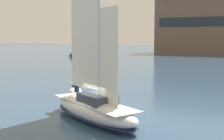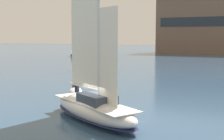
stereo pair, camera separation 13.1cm
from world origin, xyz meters
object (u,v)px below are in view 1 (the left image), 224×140
object	(u,v)px
sailboat_moored_near_marina	(73,54)
sailboat_moored_mid_channel	(81,68)
motor_tender	(75,91)
sailboat_main	(94,106)

from	to	relation	value
sailboat_moored_near_marina	sailboat_moored_mid_channel	xyz separation A→B (m)	(22.64, -32.68, -0.11)
sailboat_moored_mid_channel	motor_tender	bearing A→B (deg)	-60.33
sailboat_main	sailboat_moored_near_marina	distance (m)	71.51
motor_tender	sailboat_moored_mid_channel	bearing A→B (deg)	119.67
sailboat_moored_mid_channel	motor_tender	world-z (taller)	sailboat_moored_mid_channel
sailboat_main	sailboat_moored_near_marina	xyz separation A→B (m)	(-39.85, 59.38, -0.34)
sailboat_main	sailboat_moored_mid_channel	xyz separation A→B (m)	(-17.21, 26.69, -0.45)
sailboat_main	sailboat_moored_near_marina	world-z (taller)	sailboat_main
sailboat_main	sailboat_moored_near_marina	bearing A→B (deg)	123.87
sailboat_main	sailboat_moored_mid_channel	world-z (taller)	sailboat_main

